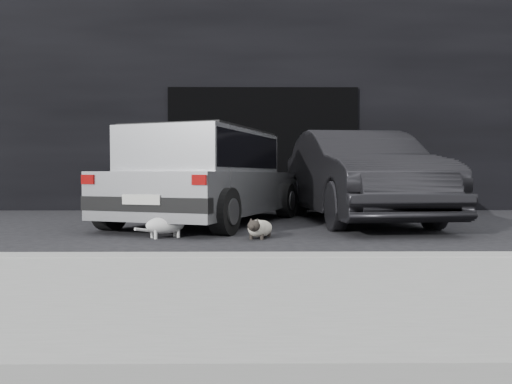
{
  "coord_description": "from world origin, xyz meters",
  "views": [
    {
      "loc": [
        0.76,
        -6.59,
        0.76
      ],
      "look_at": [
        0.81,
        -0.58,
        0.55
      ],
      "focal_mm": 35.0,
      "sensor_mm": 36.0,
      "label": 1
    }
  ],
  "objects_px": {
    "second_car": "(357,176)",
    "cat_siamese": "(259,228)",
    "silver_hatchback": "(207,173)",
    "cat_white": "(168,224)"
  },
  "relations": [
    {
      "from": "silver_hatchback",
      "to": "second_car",
      "type": "distance_m",
      "value": 2.41
    },
    {
      "from": "second_car",
      "to": "cat_siamese",
      "type": "relative_size",
      "value": 5.95
    },
    {
      "from": "silver_hatchback",
      "to": "second_car",
      "type": "height_order",
      "value": "second_car"
    },
    {
      "from": "silver_hatchback",
      "to": "cat_white",
      "type": "bearing_deg",
      "value": -80.41
    },
    {
      "from": "cat_white",
      "to": "cat_siamese",
      "type": "bearing_deg",
      "value": 55.5
    },
    {
      "from": "second_car",
      "to": "cat_white",
      "type": "distance_m",
      "value": 3.43
    },
    {
      "from": "silver_hatchback",
      "to": "cat_white",
      "type": "height_order",
      "value": "silver_hatchback"
    },
    {
      "from": "silver_hatchback",
      "to": "second_car",
      "type": "xyz_separation_m",
      "value": [
        2.39,
        0.28,
        -0.05
      ]
    },
    {
      "from": "second_car",
      "to": "cat_siamese",
      "type": "xyz_separation_m",
      "value": [
        -1.61,
        -2.1,
        -0.62
      ]
    },
    {
      "from": "silver_hatchback",
      "to": "cat_white",
      "type": "xyz_separation_m",
      "value": [
        -0.32,
        -1.73,
        -0.63
      ]
    }
  ]
}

